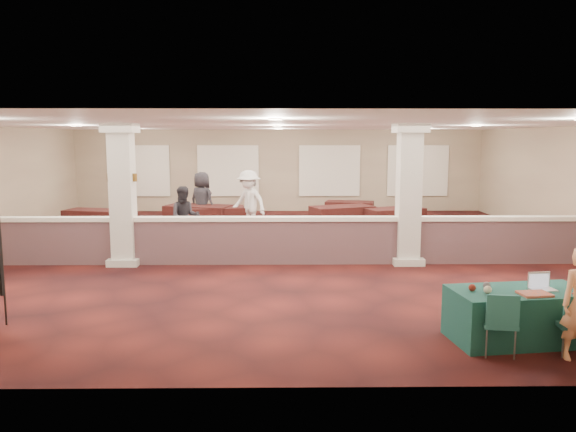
{
  "coord_description": "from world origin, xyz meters",
  "views": [
    {
      "loc": [
        0.1,
        -14.19,
        2.88
      ],
      "look_at": [
        0.24,
        -2.0,
        1.18
      ],
      "focal_mm": 35.0,
      "sensor_mm": 36.0,
      "label": 1
    }
  ],
  "objects_px": {
    "near_table": "(519,315)",
    "far_table_back_center": "(342,218)",
    "attendee_c": "(414,198)",
    "far_table_back_left": "(198,218)",
    "attendee_d": "(202,201)",
    "attendee_b": "(249,202)",
    "conf_chair_main": "(575,319)",
    "far_table_front_center": "(214,219)",
    "attendee_a": "(185,217)",
    "far_table_front_right": "(394,220)",
    "conf_chair_side": "(500,319)",
    "far_table_front_left": "(94,221)",
    "far_table_back_right": "(349,211)"
  },
  "relations": [
    {
      "from": "near_table",
      "to": "far_table_back_center",
      "type": "relative_size",
      "value": 1.02
    },
    {
      "from": "near_table",
      "to": "attendee_c",
      "type": "bearing_deg",
      "value": 76.42
    },
    {
      "from": "far_table_back_left",
      "to": "attendee_d",
      "type": "bearing_deg",
      "value": 75.51
    },
    {
      "from": "attendee_b",
      "to": "attendee_d",
      "type": "distance_m",
      "value": 1.75
    },
    {
      "from": "conf_chair_main",
      "to": "attendee_b",
      "type": "bearing_deg",
      "value": 122.64
    },
    {
      "from": "far_table_front_center",
      "to": "far_table_back_center",
      "type": "relative_size",
      "value": 1.0
    },
    {
      "from": "attendee_a",
      "to": "far_table_front_right",
      "type": "bearing_deg",
      "value": 12.46
    },
    {
      "from": "conf_chair_side",
      "to": "far_table_front_right",
      "type": "relative_size",
      "value": 0.48
    },
    {
      "from": "attendee_b",
      "to": "attendee_c",
      "type": "bearing_deg",
      "value": 63.46
    },
    {
      "from": "conf_chair_side",
      "to": "far_table_back_center",
      "type": "xyz_separation_m",
      "value": [
        -0.99,
        10.28,
        -0.13
      ]
    },
    {
      "from": "far_table_front_center",
      "to": "far_table_front_right",
      "type": "xyz_separation_m",
      "value": [
        5.6,
        0.0,
        -0.02
      ]
    },
    {
      "from": "far_table_front_left",
      "to": "attendee_c",
      "type": "distance_m",
      "value": 10.77
    },
    {
      "from": "conf_chair_side",
      "to": "attendee_a",
      "type": "xyz_separation_m",
      "value": [
        -5.44,
        7.56,
        0.3
      ]
    },
    {
      "from": "conf_chair_main",
      "to": "far_table_front_right",
      "type": "height_order",
      "value": "conf_chair_main"
    },
    {
      "from": "conf_chair_main",
      "to": "far_table_front_right",
      "type": "relative_size",
      "value": 0.47
    },
    {
      "from": "conf_chair_main",
      "to": "far_table_back_left",
      "type": "relative_size",
      "value": 0.43
    },
    {
      "from": "conf_chair_side",
      "to": "far_table_back_right",
      "type": "height_order",
      "value": "conf_chair_side"
    },
    {
      "from": "far_table_back_left",
      "to": "attendee_b",
      "type": "bearing_deg",
      "value": -18.57
    },
    {
      "from": "far_table_front_center",
      "to": "attendee_c",
      "type": "bearing_deg",
      "value": 20.31
    },
    {
      "from": "conf_chair_side",
      "to": "far_table_front_left",
      "type": "bearing_deg",
      "value": 139.39
    },
    {
      "from": "far_table_back_right",
      "to": "attendee_d",
      "type": "height_order",
      "value": "attendee_d"
    },
    {
      "from": "far_table_front_center",
      "to": "attendee_d",
      "type": "xyz_separation_m",
      "value": [
        -0.42,
        0.5,
        0.53
      ]
    },
    {
      "from": "far_table_back_left",
      "to": "far_table_back_center",
      "type": "height_order",
      "value": "far_table_back_left"
    },
    {
      "from": "far_table_front_left",
      "to": "far_table_back_left",
      "type": "xyz_separation_m",
      "value": [
        3.18,
        0.2,
        0.05
      ]
    },
    {
      "from": "far_table_front_left",
      "to": "far_table_back_center",
      "type": "xyz_separation_m",
      "value": [
        7.68,
        0.2,
        0.04
      ]
    },
    {
      "from": "conf_chair_main",
      "to": "far_table_back_center",
      "type": "distance_m",
      "value": 10.47
    },
    {
      "from": "far_table_back_center",
      "to": "attendee_b",
      "type": "relative_size",
      "value": 0.99
    },
    {
      "from": "far_table_front_right",
      "to": "far_table_back_center",
      "type": "bearing_deg",
      "value": 172.86
    },
    {
      "from": "attendee_b",
      "to": "attendee_c",
      "type": "xyz_separation_m",
      "value": [
        5.67,
        2.85,
        -0.18
      ]
    },
    {
      "from": "far_table_back_right",
      "to": "attendee_b",
      "type": "bearing_deg",
      "value": -141.08
    },
    {
      "from": "near_table",
      "to": "far_table_front_center",
      "type": "height_order",
      "value": "far_table_front_center"
    },
    {
      "from": "attendee_d",
      "to": "far_table_front_center",
      "type": "bearing_deg",
      "value": 161.94
    },
    {
      "from": "conf_chair_side",
      "to": "far_table_front_right",
      "type": "bearing_deg",
      "value": 95.23
    },
    {
      "from": "far_table_front_left",
      "to": "attendee_a",
      "type": "xyz_separation_m",
      "value": [
        3.23,
        -2.52,
        0.46
      ]
    },
    {
      "from": "far_table_front_right",
      "to": "attendee_c",
      "type": "relative_size",
      "value": 1.16
    },
    {
      "from": "conf_chair_side",
      "to": "attendee_c",
      "type": "xyz_separation_m",
      "value": [
        1.8,
        12.59,
        0.26
      ]
    },
    {
      "from": "conf_chair_side",
      "to": "attendee_b",
      "type": "relative_size",
      "value": 0.45
    },
    {
      "from": "far_table_front_left",
      "to": "far_table_front_center",
      "type": "xyz_separation_m",
      "value": [
        3.68,
        0.0,
        0.04
      ]
    },
    {
      "from": "near_table",
      "to": "far_table_back_right",
      "type": "relative_size",
      "value": 1.17
    },
    {
      "from": "far_table_back_right",
      "to": "attendee_c",
      "type": "bearing_deg",
      "value": 2.91
    },
    {
      "from": "conf_chair_main",
      "to": "far_table_front_center",
      "type": "relative_size",
      "value": 0.45
    },
    {
      "from": "conf_chair_main",
      "to": "far_table_back_right",
      "type": "height_order",
      "value": "conf_chair_main"
    },
    {
      "from": "far_table_front_left",
      "to": "far_table_back_left",
      "type": "distance_m",
      "value": 3.19
    },
    {
      "from": "conf_chair_side",
      "to": "attendee_d",
      "type": "relative_size",
      "value": 0.48
    },
    {
      "from": "far_table_back_center",
      "to": "attendee_a",
      "type": "distance_m",
      "value": 5.23
    },
    {
      "from": "far_table_front_center",
      "to": "attendee_c",
      "type": "xyz_separation_m",
      "value": [
        6.78,
        2.51,
        0.39
      ]
    },
    {
      "from": "far_table_front_right",
      "to": "far_table_back_center",
      "type": "distance_m",
      "value": 1.61
    },
    {
      "from": "attendee_b",
      "to": "attendee_c",
      "type": "distance_m",
      "value": 6.35
    },
    {
      "from": "near_table",
      "to": "far_table_front_center",
      "type": "bearing_deg",
      "value": 112.6
    },
    {
      "from": "conf_chair_side",
      "to": "far_table_front_center",
      "type": "bearing_deg",
      "value": 125.01
    }
  ]
}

